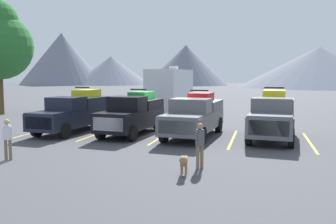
{
  "coord_description": "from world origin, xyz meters",
  "views": [
    {
      "loc": [
        5.12,
        -19.42,
        3.33
      ],
      "look_at": [
        0.0,
        0.06,
        1.2
      ],
      "focal_mm": 38.19,
      "sensor_mm": 36.0,
      "label": 1
    }
  ],
  "objects_px": {
    "pickup_truck_a": "(75,112)",
    "pickup_truck_d": "(273,116)",
    "person_c": "(7,137)",
    "camper_trailer_a": "(170,89)",
    "dog": "(184,162)",
    "pickup_truck_b": "(133,114)",
    "pickup_truck_c": "(195,115)",
    "person_a": "(200,143)"
  },
  "relations": [
    {
      "from": "pickup_truck_a",
      "to": "pickup_truck_d",
      "type": "bearing_deg",
      "value": 1.63
    },
    {
      "from": "person_c",
      "to": "camper_trailer_a",
      "type": "bearing_deg",
      "value": 82.11
    },
    {
      "from": "pickup_truck_a",
      "to": "dog",
      "type": "distance_m",
      "value": 11.06
    },
    {
      "from": "pickup_truck_b",
      "to": "pickup_truck_d",
      "type": "xyz_separation_m",
      "value": [
        7.49,
        0.38,
        0.06
      ]
    },
    {
      "from": "pickup_truck_b",
      "to": "pickup_truck_c",
      "type": "xyz_separation_m",
      "value": [
        3.48,
        0.15,
        -0.0
      ]
    },
    {
      "from": "pickup_truck_a",
      "to": "person_a",
      "type": "xyz_separation_m",
      "value": [
        8.47,
        -6.4,
        -0.22
      ]
    },
    {
      "from": "person_c",
      "to": "dog",
      "type": "relative_size",
      "value": 1.89
    },
    {
      "from": "pickup_truck_a",
      "to": "pickup_truck_d",
      "type": "xyz_separation_m",
      "value": [
        11.1,
        0.32,
        0.06
      ]
    },
    {
      "from": "person_a",
      "to": "pickup_truck_b",
      "type": "bearing_deg",
      "value": 127.51
    },
    {
      "from": "pickup_truck_a",
      "to": "camper_trailer_a",
      "type": "relative_size",
      "value": 0.77
    },
    {
      "from": "pickup_truck_c",
      "to": "pickup_truck_d",
      "type": "relative_size",
      "value": 1.09
    },
    {
      "from": "pickup_truck_b",
      "to": "dog",
      "type": "height_order",
      "value": "pickup_truck_b"
    },
    {
      "from": "dog",
      "to": "pickup_truck_a",
      "type": "bearing_deg",
      "value": 137.4
    },
    {
      "from": "pickup_truck_b",
      "to": "dog",
      "type": "relative_size",
      "value": 6.38
    },
    {
      "from": "pickup_truck_c",
      "to": "camper_trailer_a",
      "type": "height_order",
      "value": "camper_trailer_a"
    },
    {
      "from": "pickup_truck_a",
      "to": "pickup_truck_b",
      "type": "bearing_deg",
      "value": -1.08
    },
    {
      "from": "pickup_truck_c",
      "to": "person_a",
      "type": "xyz_separation_m",
      "value": [
        1.38,
        -6.49,
        -0.21
      ]
    },
    {
      "from": "person_c",
      "to": "pickup_truck_a",
      "type": "bearing_deg",
      "value": 98.49
    },
    {
      "from": "dog",
      "to": "pickup_truck_d",
      "type": "bearing_deg",
      "value": 69.07
    },
    {
      "from": "pickup_truck_a",
      "to": "dog",
      "type": "xyz_separation_m",
      "value": [
        8.12,
        -7.47,
        -0.68
      ]
    },
    {
      "from": "person_c",
      "to": "dog",
      "type": "height_order",
      "value": "person_c"
    },
    {
      "from": "pickup_truck_d",
      "to": "person_c",
      "type": "distance_m",
      "value": 12.47
    },
    {
      "from": "person_a",
      "to": "person_c",
      "type": "height_order",
      "value": "person_a"
    },
    {
      "from": "camper_trailer_a",
      "to": "dog",
      "type": "relative_size",
      "value": 9.11
    },
    {
      "from": "camper_trailer_a",
      "to": "person_c",
      "type": "relative_size",
      "value": 4.81
    },
    {
      "from": "pickup_truck_d",
      "to": "person_c",
      "type": "bearing_deg",
      "value": -143.7
    },
    {
      "from": "pickup_truck_a",
      "to": "person_c",
      "type": "xyz_separation_m",
      "value": [
        1.05,
        -7.06,
        -0.23
      ]
    },
    {
      "from": "pickup_truck_d",
      "to": "person_a",
      "type": "xyz_separation_m",
      "value": [
        -2.63,
        -6.72,
        -0.28
      ]
    },
    {
      "from": "person_a",
      "to": "dog",
      "type": "distance_m",
      "value": 1.21
    },
    {
      "from": "pickup_truck_b",
      "to": "camper_trailer_a",
      "type": "xyz_separation_m",
      "value": [
        -0.27,
        9.53,
        0.95
      ]
    },
    {
      "from": "dog",
      "to": "person_c",
      "type": "bearing_deg",
      "value": 176.71
    },
    {
      "from": "pickup_truck_c",
      "to": "person_a",
      "type": "bearing_deg",
      "value": -77.97
    },
    {
      "from": "pickup_truck_a",
      "to": "pickup_truck_c",
      "type": "xyz_separation_m",
      "value": [
        7.09,
        0.09,
        -0.01
      ]
    },
    {
      "from": "camper_trailer_a",
      "to": "person_c",
      "type": "height_order",
      "value": "camper_trailer_a"
    },
    {
      "from": "pickup_truck_a",
      "to": "pickup_truck_d",
      "type": "height_order",
      "value": "pickup_truck_d"
    },
    {
      "from": "pickup_truck_a",
      "to": "dog",
      "type": "height_order",
      "value": "pickup_truck_a"
    },
    {
      "from": "camper_trailer_a",
      "to": "person_a",
      "type": "height_order",
      "value": "camper_trailer_a"
    },
    {
      "from": "pickup_truck_b",
      "to": "person_c",
      "type": "relative_size",
      "value": 3.37
    },
    {
      "from": "pickup_truck_b",
      "to": "person_c",
      "type": "height_order",
      "value": "pickup_truck_b"
    },
    {
      "from": "camper_trailer_a",
      "to": "dog",
      "type": "bearing_deg",
      "value": -74.24
    },
    {
      "from": "pickup_truck_a",
      "to": "camper_trailer_a",
      "type": "xyz_separation_m",
      "value": [
        3.34,
        9.46,
        0.95
      ]
    },
    {
      "from": "pickup_truck_a",
      "to": "person_c",
      "type": "height_order",
      "value": "pickup_truck_a"
    }
  ]
}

